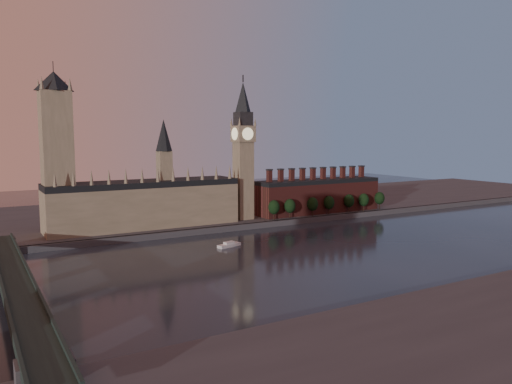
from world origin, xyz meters
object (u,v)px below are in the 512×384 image
big_ben (243,149)px  westminster_bridge (16,286)px  river_boat (229,245)px  victoria_tower (57,148)px

big_ben → westminster_bridge: bearing=-145.7°
big_ben → river_boat: size_ratio=6.63×
westminster_bridge → river_boat: westminster_bridge is taller
big_ben → river_boat: (-44.89, -63.78, -55.64)m
victoria_tower → river_boat: bearing=-38.9°
victoria_tower → westminster_bridge: victoria_tower is taller
victoria_tower → river_boat: victoria_tower is taller
big_ben → river_boat: bearing=-125.1°
big_ben → river_boat: 95.81m
westminster_bridge → river_boat: 129.84m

